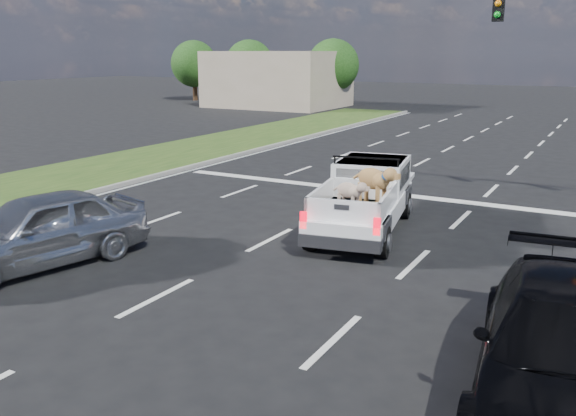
% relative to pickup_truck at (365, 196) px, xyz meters
% --- Properties ---
extents(ground, '(160.00, 160.00, 0.00)m').
position_rel_pickup_truck_xyz_m(ground, '(0.12, -5.86, -0.86)').
color(ground, black).
rests_on(ground, ground).
extents(road_markings, '(17.75, 60.00, 0.01)m').
position_rel_pickup_truck_xyz_m(road_markings, '(0.12, 0.70, -0.86)').
color(road_markings, silver).
rests_on(road_markings, ground).
extents(grass_median_left, '(5.00, 60.00, 0.10)m').
position_rel_pickup_truck_xyz_m(grass_median_left, '(-11.38, 0.14, -0.81)').
color(grass_median_left, '#204114').
rests_on(grass_median_left, ground).
extents(curb_left, '(0.15, 60.00, 0.14)m').
position_rel_pickup_truck_xyz_m(curb_left, '(-8.93, 0.14, -0.79)').
color(curb_left, gray).
rests_on(curb_left, ground).
extents(building_left, '(10.00, 8.00, 4.40)m').
position_rel_pickup_truck_xyz_m(building_left, '(-19.88, 30.14, 1.34)').
color(building_left, tan).
rests_on(building_left, ground).
extents(tree_far_a, '(4.20, 4.20, 5.40)m').
position_rel_pickup_truck_xyz_m(tree_far_a, '(-29.88, 32.14, 2.42)').
color(tree_far_a, '#332114').
rests_on(tree_far_a, ground).
extents(tree_far_b, '(4.20, 4.20, 5.40)m').
position_rel_pickup_truck_xyz_m(tree_far_b, '(-23.88, 32.14, 2.42)').
color(tree_far_b, '#332114').
rests_on(tree_far_b, ground).
extents(tree_far_c, '(4.20, 4.20, 5.40)m').
position_rel_pickup_truck_xyz_m(tree_far_c, '(-15.88, 32.14, 2.42)').
color(tree_far_c, '#332114').
rests_on(tree_far_c, ground).
extents(pickup_truck, '(2.63, 5.14, 1.84)m').
position_rel_pickup_truck_xyz_m(pickup_truck, '(0.00, 0.00, 0.00)').
color(pickup_truck, black).
rests_on(pickup_truck, ground).
extents(silver_sedan, '(2.84, 4.81, 1.54)m').
position_rel_pickup_truck_xyz_m(silver_sedan, '(-4.88, -5.69, -0.10)').
color(silver_sedan, '#A9ABB0').
rests_on(silver_sedan, ground).
extents(black_coupe, '(2.69, 5.49, 1.54)m').
position_rel_pickup_truck_xyz_m(black_coupe, '(5.12, -6.10, -0.10)').
color(black_coupe, black).
rests_on(black_coupe, ground).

